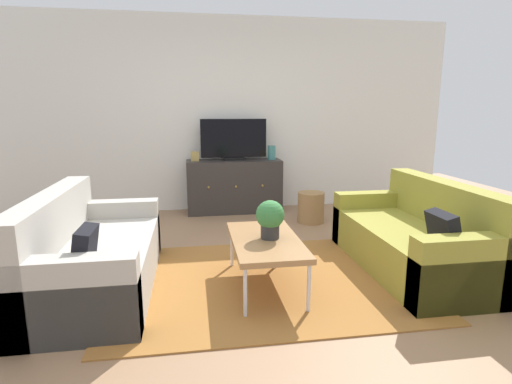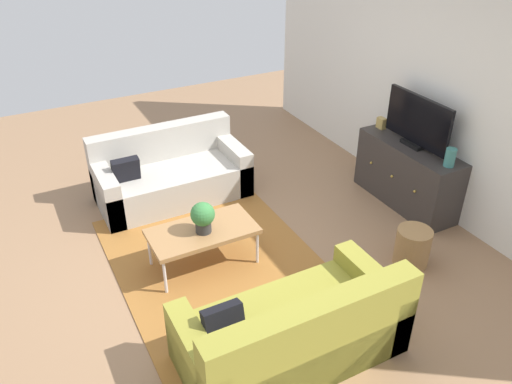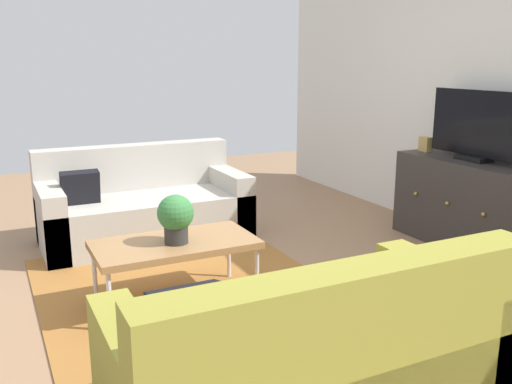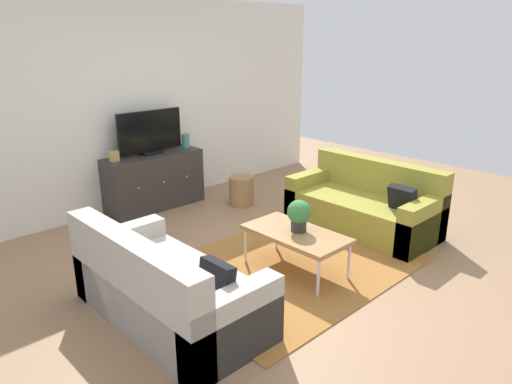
{
  "view_description": "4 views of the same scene",
  "coord_description": "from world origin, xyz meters",
  "px_view_note": "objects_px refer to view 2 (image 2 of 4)",
  "views": [
    {
      "loc": [
        -0.58,
        -3.31,
        1.44
      ],
      "look_at": [
        0.0,
        0.31,
        0.68
      ],
      "focal_mm": 28.22,
      "sensor_mm": 36.0,
      "label": 1
    },
    {
      "loc": [
        3.76,
        -1.66,
        3.24
      ],
      "look_at": [
        0.0,
        0.31,
        0.68
      ],
      "focal_mm": 35.96,
      "sensor_mm": 36.0,
      "label": 2
    },
    {
      "loc": [
        3.23,
        -1.28,
        1.55
      ],
      "look_at": [
        0.0,
        0.31,
        0.68
      ],
      "focal_mm": 38.99,
      "sensor_mm": 36.0,
      "label": 3
    },
    {
      "loc": [
        -3.19,
        -3.02,
        2.21
      ],
      "look_at": [
        0.0,
        0.31,
        0.68
      ],
      "focal_mm": 33.11,
      "sensor_mm": 36.0,
      "label": 4
    }
  ],
  "objects_px": {
    "potted_plant": "(203,216)",
    "flat_screen_tv": "(418,122)",
    "couch_left_side": "(170,175)",
    "mantel_clock": "(381,123)",
    "glass_vase": "(450,157)",
    "couch_right_side": "(295,337)",
    "coffee_table": "(202,232)",
    "tv_console": "(407,175)",
    "wicker_basket": "(412,247)"
  },
  "relations": [
    {
      "from": "couch_left_side",
      "to": "tv_console",
      "type": "distance_m",
      "value": 2.78
    },
    {
      "from": "couch_right_side",
      "to": "wicker_basket",
      "type": "bearing_deg",
      "value": 107.36
    },
    {
      "from": "flat_screen_tv",
      "to": "glass_vase",
      "type": "distance_m",
      "value": 0.57
    },
    {
      "from": "couch_right_side",
      "to": "flat_screen_tv",
      "type": "distance_m",
      "value": 2.89
    },
    {
      "from": "mantel_clock",
      "to": "wicker_basket",
      "type": "xyz_separation_m",
      "value": [
        1.46,
        -0.72,
        -0.61
      ]
    },
    {
      "from": "tv_console",
      "to": "flat_screen_tv",
      "type": "bearing_deg",
      "value": 90.0
    },
    {
      "from": "couch_left_side",
      "to": "wicker_basket",
      "type": "bearing_deg",
      "value": 35.15
    },
    {
      "from": "flat_screen_tv",
      "to": "glass_vase",
      "type": "relative_size",
      "value": 4.65
    },
    {
      "from": "potted_plant",
      "to": "flat_screen_tv",
      "type": "bearing_deg",
      "value": 90.54
    },
    {
      "from": "couch_right_side",
      "to": "flat_screen_tv",
      "type": "bearing_deg",
      "value": 120.95
    },
    {
      "from": "couch_right_side",
      "to": "tv_console",
      "type": "relative_size",
      "value": 1.31
    },
    {
      "from": "flat_screen_tv",
      "to": "couch_right_side",
      "type": "bearing_deg",
      "value": -59.05
    },
    {
      "from": "potted_plant",
      "to": "glass_vase",
      "type": "height_order",
      "value": "glass_vase"
    },
    {
      "from": "glass_vase",
      "to": "wicker_basket",
      "type": "height_order",
      "value": "glass_vase"
    },
    {
      "from": "flat_screen_tv",
      "to": "wicker_basket",
      "type": "relative_size",
      "value": 2.33
    },
    {
      "from": "couch_left_side",
      "to": "potted_plant",
      "type": "height_order",
      "value": "couch_left_side"
    },
    {
      "from": "couch_right_side",
      "to": "mantel_clock",
      "type": "distance_m",
      "value": 3.13
    },
    {
      "from": "mantel_clock",
      "to": "glass_vase",
      "type": "bearing_deg",
      "value": 0.0
    },
    {
      "from": "flat_screen_tv",
      "to": "tv_console",
      "type": "bearing_deg",
      "value": -90.0
    },
    {
      "from": "flat_screen_tv",
      "to": "wicker_basket",
      "type": "distance_m",
      "value": 1.44
    },
    {
      "from": "potted_plant",
      "to": "glass_vase",
      "type": "distance_m",
      "value": 2.6
    },
    {
      "from": "couch_left_side",
      "to": "wicker_basket",
      "type": "distance_m",
      "value": 2.88
    },
    {
      "from": "glass_vase",
      "to": "mantel_clock",
      "type": "height_order",
      "value": "glass_vase"
    },
    {
      "from": "potted_plant",
      "to": "tv_console",
      "type": "distance_m",
      "value": 2.54
    },
    {
      "from": "couch_right_side",
      "to": "glass_vase",
      "type": "bearing_deg",
      "value": 110.68
    },
    {
      "from": "couch_right_side",
      "to": "coffee_table",
      "type": "bearing_deg",
      "value": -173.69
    },
    {
      "from": "couch_left_side",
      "to": "couch_right_side",
      "type": "distance_m",
      "value": 2.87
    },
    {
      "from": "couch_left_side",
      "to": "glass_vase",
      "type": "distance_m",
      "value": 3.14
    },
    {
      "from": "tv_console",
      "to": "glass_vase",
      "type": "height_order",
      "value": "glass_vase"
    },
    {
      "from": "potted_plant",
      "to": "couch_right_side",
      "type": "bearing_deg",
      "value": 6.46
    },
    {
      "from": "couch_left_side",
      "to": "potted_plant",
      "type": "relative_size",
      "value": 5.56
    },
    {
      "from": "potted_plant",
      "to": "mantel_clock",
      "type": "relative_size",
      "value": 2.39
    },
    {
      "from": "couch_left_side",
      "to": "coffee_table",
      "type": "xyz_separation_m",
      "value": [
        1.42,
        -0.16,
        0.12
      ]
    },
    {
      "from": "potted_plant",
      "to": "mantel_clock",
      "type": "xyz_separation_m",
      "value": [
        -0.56,
        2.53,
        0.21
      ]
    },
    {
      "from": "flat_screen_tv",
      "to": "mantel_clock",
      "type": "distance_m",
      "value": 0.58
    },
    {
      "from": "potted_plant",
      "to": "glass_vase",
      "type": "bearing_deg",
      "value": 78.51
    },
    {
      "from": "couch_left_side",
      "to": "mantel_clock",
      "type": "distance_m",
      "value": 2.59
    },
    {
      "from": "mantel_clock",
      "to": "potted_plant",
      "type": "bearing_deg",
      "value": -77.47
    },
    {
      "from": "couch_left_side",
      "to": "couch_right_side",
      "type": "height_order",
      "value": "same"
    },
    {
      "from": "potted_plant",
      "to": "tv_console",
      "type": "height_order",
      "value": "tv_console"
    },
    {
      "from": "potted_plant",
      "to": "flat_screen_tv",
      "type": "height_order",
      "value": "flat_screen_tv"
    },
    {
      "from": "flat_screen_tv",
      "to": "couch_left_side",
      "type": "bearing_deg",
      "value": -120.91
    },
    {
      "from": "glass_vase",
      "to": "mantel_clock",
      "type": "relative_size",
      "value": 1.51
    },
    {
      "from": "couch_left_side",
      "to": "potted_plant",
      "type": "bearing_deg",
      "value": -6.26
    },
    {
      "from": "potted_plant",
      "to": "wicker_basket",
      "type": "xyz_separation_m",
      "value": [
        0.89,
        1.82,
        -0.39
      ]
    },
    {
      "from": "coffee_table",
      "to": "glass_vase",
      "type": "relative_size",
      "value": 5.2
    },
    {
      "from": "couch_right_side",
      "to": "flat_screen_tv",
      "type": "height_order",
      "value": "flat_screen_tv"
    },
    {
      "from": "potted_plant",
      "to": "flat_screen_tv",
      "type": "relative_size",
      "value": 0.34
    },
    {
      "from": "couch_left_side",
      "to": "tv_console",
      "type": "height_order",
      "value": "couch_left_side"
    },
    {
      "from": "potted_plant",
      "to": "mantel_clock",
      "type": "distance_m",
      "value": 2.61
    }
  ]
}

